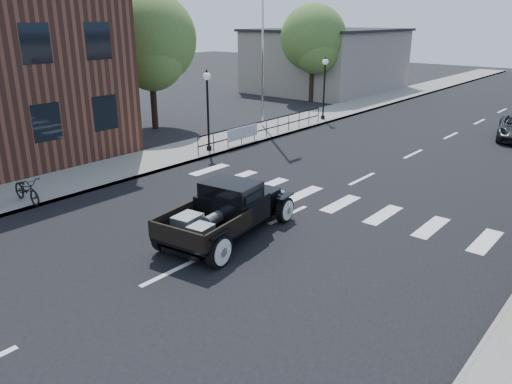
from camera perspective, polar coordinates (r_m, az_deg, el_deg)
The scene contains 14 objects.
ground at distance 14.94m, azimuth -0.88°, elevation -4.93°, with size 120.00×120.00×0.00m, color black.
road at distance 27.53m, azimuth 19.97°, elevation 5.33°, with size 14.00×80.00×0.02m, color black.
road_markings at distance 23.01m, azimuth 15.56°, elevation 3.16°, with size 12.00×60.00×0.06m, color silver, non-canonical shape.
sidewalk_left at distance 31.31m, azimuth 5.23°, elevation 8.12°, with size 3.00×80.00×0.15m, color #9A968C.
low_building_left at distance 45.30m, azimuth 8.05°, elevation 14.59°, with size 10.00×12.00×5.00m, color gray.
railing at distance 26.55m, azimuth 1.20°, elevation 7.43°, with size 0.08×10.00×1.00m, color black, non-canonical shape.
banner at distance 25.05m, azimuth -1.53°, elevation 6.23°, with size 0.04×2.20×0.60m, color silver, non-canonical shape.
lamp_post_b at distance 23.56m, azimuth -5.52°, elevation 9.23°, with size 0.36×0.36×3.76m, color black, non-canonical shape.
lamp_post_c at distance 31.33m, azimuth 7.79°, elevation 11.66°, with size 0.36×0.36×3.76m, color black, non-canonical shape.
flagpole at distance 28.73m, azimuth 0.79°, elevation 20.29°, with size 0.12×0.12×12.91m, color silver.
big_tree_near at distance 29.41m, azimuth -11.91°, elevation 14.39°, with size 5.16×5.16×7.58m, color #4C6C2E, non-canonical shape.
big_tree_far at distance 38.84m, azimuth 6.48°, elevation 15.45°, with size 4.85×4.85×7.13m, color #4C6C2E, non-canonical shape.
hotrod_pickup at distance 14.53m, azimuth -3.33°, elevation -2.09°, with size 2.26×4.84×1.68m, color black, non-canonical shape.
motorcycle at distance 18.64m, azimuth -24.74°, elevation 0.25°, with size 0.61×1.74×0.91m, color black.
Camera 1 is at (8.88, -10.32, 6.15)m, focal length 35.00 mm.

